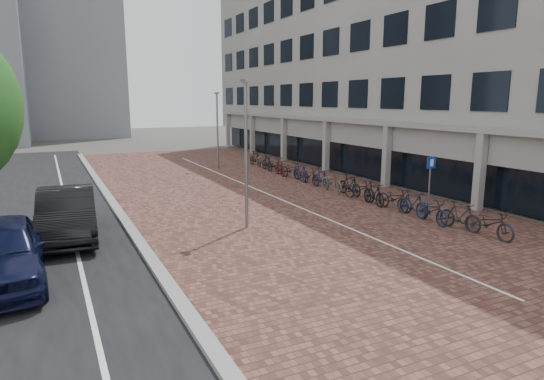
{
  "coord_description": "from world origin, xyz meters",
  "views": [
    {
      "loc": [
        -7.58,
        -9.54,
        4.69
      ],
      "look_at": [
        0.0,
        6.0,
        1.3
      ],
      "focal_mm": 30.61,
      "sensor_mm": 36.0,
      "label": 1
    }
  ],
  "objects": [
    {
      "name": "bike_row",
      "position": [
        5.61,
        10.65,
        0.52
      ],
      "size": [
        1.22,
        21.42,
        1.05
      ],
      "color": "black",
      "rests_on": "ground"
    },
    {
      "name": "curb",
      "position": [
        -5.1,
        12.0,
        0.07
      ],
      "size": [
        0.35,
        42.0,
        0.14
      ],
      "primitive_type": "cube",
      "color": "gray",
      "rests_on": "ground"
    },
    {
      "name": "lamp_far",
      "position": [
        3.09,
        20.89,
        2.55
      ],
      "size": [
        0.12,
        0.12,
        5.11
      ],
      "primitive_type": "cylinder",
      "color": "slate",
      "rests_on": "ground"
    },
    {
      "name": "plaza_brick",
      "position": [
        2.0,
        12.0,
        0.01
      ],
      "size": [
        14.5,
        42.0,
        0.04
      ],
      "primitive_type": "cube",
      "color": "brown",
      "rests_on": "ground"
    },
    {
      "name": "lane_line",
      "position": [
        -7.0,
        12.0,
        0.02
      ],
      "size": [
        0.12,
        44.0,
        0.0
      ],
      "primitive_type": "cube",
      "color": "white",
      "rests_on": "street_asphalt"
    },
    {
      "name": "parking_line",
      "position": [
        2.2,
        12.0,
        0.04
      ],
      "size": [
        0.1,
        30.0,
        0.0
      ],
      "primitive_type": "cube",
      "color": "white",
      "rests_on": "plaza_brick"
    },
    {
      "name": "office_building",
      "position": [
        12.97,
        16.0,
        8.44
      ],
      "size": [
        8.4,
        40.0,
        15.0
      ],
      "color": "#9A9A95",
      "rests_on": "ground"
    },
    {
      "name": "parking_sign",
      "position": [
        6.77,
        4.75,
        1.57
      ],
      "size": [
        0.49,
        0.1,
        2.35
      ],
      "rotation": [
        0.0,
        0.0,
        0.07
      ],
      "color": "slate",
      "rests_on": "ground"
    },
    {
      "name": "car_navy",
      "position": [
        -8.87,
        3.65,
        0.85
      ],
      "size": [
        2.18,
        5.07,
        1.7
      ],
      "primitive_type": "imported",
      "rotation": [
        0.0,
        0.0,
        0.03
      ],
      "color": "black",
      "rests_on": "ground"
    },
    {
      "name": "lamp_near",
      "position": [
        -1.14,
        5.79,
        2.67
      ],
      "size": [
        0.12,
        0.12,
        5.33
      ],
      "primitive_type": "cylinder",
      "color": "gray",
      "rests_on": "ground"
    },
    {
      "name": "car_dark",
      "position": [
        -7.15,
        7.33,
        0.85
      ],
      "size": [
        2.1,
        5.27,
        1.7
      ],
      "primitive_type": "imported",
      "rotation": [
        0.0,
        0.0,
        -0.06
      ],
      "color": "black",
      "rests_on": "ground"
    },
    {
      "name": "street_asphalt",
      "position": [
        -9.0,
        12.0,
        0.01
      ],
      "size": [
        8.0,
        50.0,
        0.03
      ],
      "primitive_type": "cube",
      "color": "black",
      "rests_on": "ground"
    },
    {
      "name": "ground",
      "position": [
        0.0,
        0.0,
        0.0
      ],
      "size": [
        140.0,
        140.0,
        0.0
      ],
      "primitive_type": "plane",
      "color": "#474442",
      "rests_on": "ground"
    }
  ]
}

